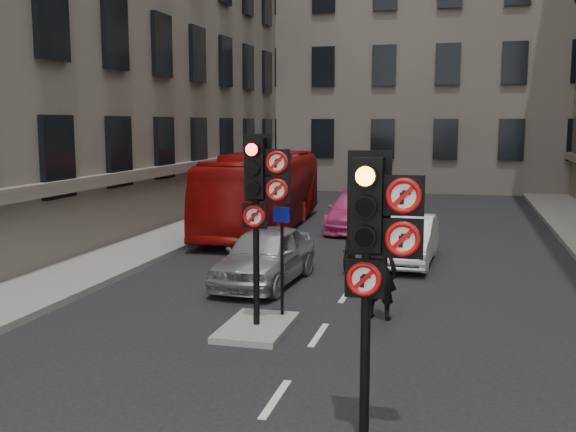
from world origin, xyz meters
The scene contains 12 objects.
pavement_left centered at (-7.20, 12.00, 0.08)m, with size 3.00×50.00×0.16m, color gray.
centre_island centered at (-1.20, 5.00, 0.06)m, with size 1.20×2.00×0.12m, color gray.
building_far centered at (0.00, 38.00, 10.00)m, with size 30.00×14.00×20.00m, color gray.
signal_near centered at (1.49, 0.99, 2.58)m, with size 0.91×0.40×3.58m.
signal_far centered at (-1.11, 4.99, 2.70)m, with size 0.91×0.40×3.58m.
car_silver centered at (-2.09, 8.63, 0.70)m, with size 1.65×4.10×1.40m, color #A6AAAE.
car_white centered at (1.07, 11.94, 0.66)m, with size 1.40×4.02×1.33m, color white.
car_pink centered at (-1.26, 17.42, 0.66)m, with size 1.84×4.53×1.31m, color #D73F88.
bus_red centered at (-4.50, 16.62, 1.41)m, with size 2.37×10.12×2.82m, color maroon.
motorcycle centered at (-0.36, 10.79, 0.52)m, with size 0.48×1.71×1.03m, color black.
motorcyclist centered at (0.95, 6.34, 0.97)m, with size 0.71×0.46×1.94m, color black.
info_sign centered at (-0.90, 5.73, 1.51)m, with size 0.36×0.17×2.16m.
Camera 1 is at (2.44, -6.79, 3.90)m, focal length 42.00 mm.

